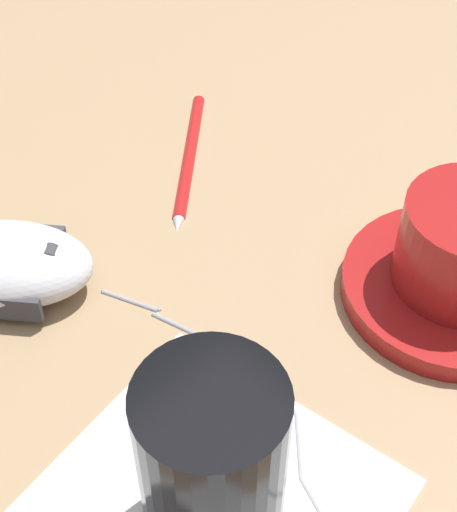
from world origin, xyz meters
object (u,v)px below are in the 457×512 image
at_px(pen, 189,154).
at_px(computer_mouse, 5,264).
at_px(saucer, 450,287).
at_px(drinking_glass, 212,467).

bearing_deg(pen, computer_mouse, -175.14).
bearing_deg(saucer, drinking_glass, -178.30).
distance_m(computer_mouse, pen, 0.16).
xyz_separation_m(saucer, drinking_glass, (-0.20, -0.01, 0.05)).
distance_m(computer_mouse, drinking_glass, 0.20).
height_order(computer_mouse, pen, computer_mouse).
bearing_deg(pen, drinking_glass, -129.76).
relative_size(saucer, pen, 1.13).
relative_size(computer_mouse, pen, 1.06).
distance_m(drinking_glass, pen, 0.28).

